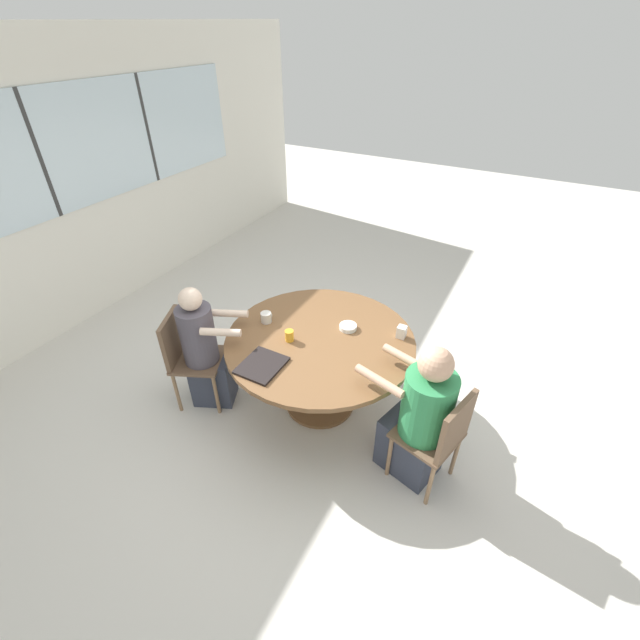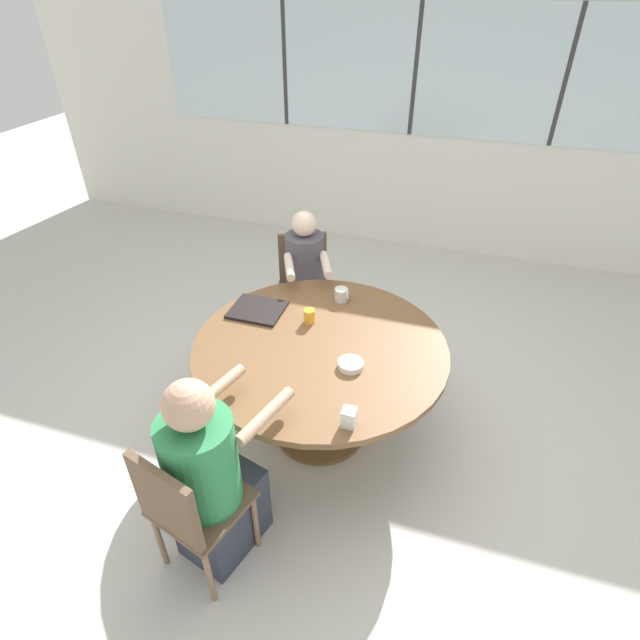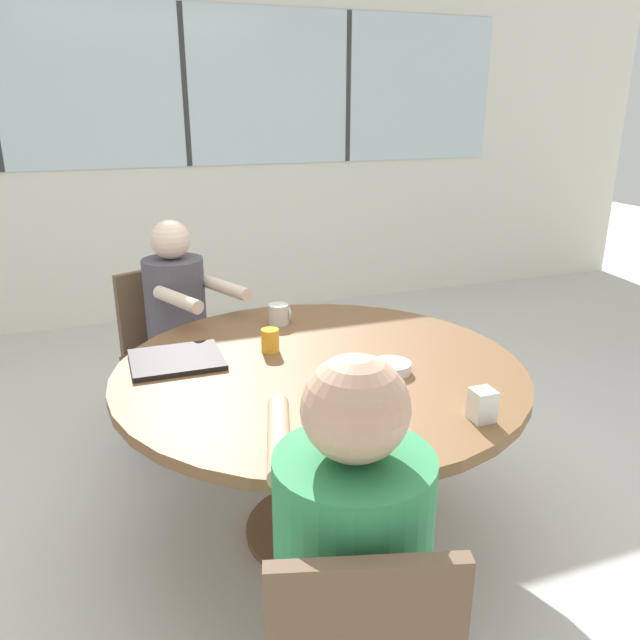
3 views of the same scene
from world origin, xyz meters
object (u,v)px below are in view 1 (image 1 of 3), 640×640
chair_for_woman_green_shirt (186,352)px  chair_for_man_blue_shirt (440,434)px  bowl_white_shallow (348,327)px  person_woman_green_shirt (205,353)px  coffee_mug (266,317)px  juice_glass (289,336)px  milk_carton_small (402,332)px  person_man_blue_shirt (419,420)px

chair_for_woman_green_shirt → chair_for_man_blue_shirt: 2.12m
chair_for_man_blue_shirt → bowl_white_shallow: (0.53, 0.95, 0.23)m
person_woman_green_shirt → coffee_mug: bearing=111.6°
juice_glass → milk_carton_small: 0.89m
chair_for_man_blue_shirt → person_woman_green_shirt: (-0.09, 1.97, -0.00)m
chair_for_man_blue_shirt → coffee_mug: (0.30, 1.59, 0.25)m
juice_glass → bowl_white_shallow: 0.49m
chair_for_man_blue_shirt → juice_glass: size_ratio=9.51×
chair_for_man_blue_shirt → bowl_white_shallow: chair_for_man_blue_shirt is taller
chair_for_woman_green_shirt → person_man_blue_shirt: bearing=71.7°
coffee_mug → juice_glass: 0.33m
coffee_mug → bowl_white_shallow: 0.69m
juice_glass → person_woman_green_shirt: bearing=111.0°
coffee_mug → juice_glass: (-0.13, -0.30, 0.00)m
coffee_mug → juice_glass: juice_glass is taller
person_man_blue_shirt → coffee_mug: bearing=95.7°
juice_glass → chair_for_woman_green_shirt: bearing=111.6°
person_man_blue_shirt → bowl_white_shallow: size_ratio=8.30×
chair_for_man_blue_shirt → milk_carton_small: bearing=55.6°
coffee_mug → chair_for_woman_green_shirt: bearing=130.8°
chair_for_man_blue_shirt → coffee_mug: chair_for_man_blue_shirt is taller
bowl_white_shallow → chair_for_man_blue_shirt: bearing=-119.2°
chair_for_man_blue_shirt → person_man_blue_shirt: person_man_blue_shirt is taller
juice_glass → milk_carton_small: (0.46, -0.76, 0.00)m
chair_for_woman_green_shirt → bowl_white_shallow: (0.68, -1.17, 0.23)m
chair_for_woman_green_shirt → coffee_mug: chair_for_woman_green_shirt is taller
chair_for_woman_green_shirt → bowl_white_shallow: size_ratio=6.15×
bowl_white_shallow → juice_glass: bearing=136.3°
chair_for_man_blue_shirt → person_woman_green_shirt: size_ratio=0.76×
person_man_blue_shirt → bowl_white_shallow: bearing=74.1°
chair_for_man_blue_shirt → person_man_blue_shirt: bearing=90.0°
person_woman_green_shirt → person_man_blue_shirt: 1.81m
person_woman_green_shirt → chair_for_man_blue_shirt: bearing=68.4°
chair_for_man_blue_shirt → person_man_blue_shirt: 0.17m
chair_for_woman_green_shirt → milk_carton_small: size_ratio=8.67×
person_man_blue_shirt → bowl_white_shallow: (0.48, 0.78, 0.22)m
chair_for_woman_green_shirt → chair_for_man_blue_shirt: bearing=70.1°
person_man_blue_shirt → coffee_mug: 1.47m
chair_for_man_blue_shirt → person_man_blue_shirt: size_ratio=0.74×
coffee_mug → milk_carton_small: (0.33, -1.06, 0.01)m
person_woman_green_shirt → chair_for_woman_green_shirt: bearing=-90.0°
person_man_blue_shirt → person_woman_green_shirt: bearing=110.0°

